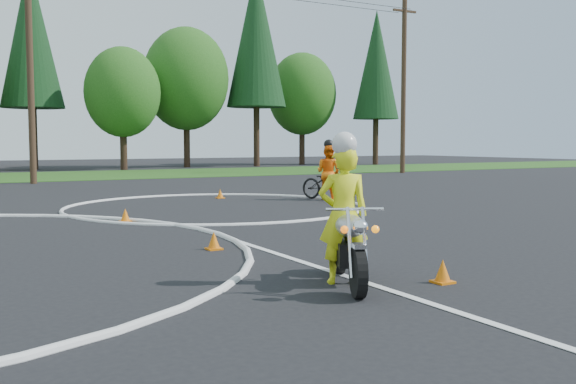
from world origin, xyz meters
TOP-DOWN VIEW (x-y plane):
  - primary_motorcycle at (5.73, -1.72)m, footprint 1.03×1.82m
  - rider_primary_grp at (5.74, -1.59)m, footprint 0.74×0.63m
  - rider_second_grp at (11.91, 8.43)m, footprint 1.39×2.04m
  - traffic_cones at (6.08, 3.51)m, footprint 13.32×12.91m
  - treeline at (14.78, 34.61)m, footprint 38.20×8.10m
  - utility_poles at (5.00, 21.00)m, footprint 41.60×1.12m

SIDE VIEW (x-z plane):
  - traffic_cones at x=6.08m, z-range -0.01..0.29m
  - primary_motorcycle at x=5.73m, z-range -0.01..1.01m
  - rider_second_grp at x=11.91m, z-range -0.27..1.58m
  - rider_primary_grp at x=5.74m, z-range -0.03..1.86m
  - utility_poles at x=5.00m, z-range 0.20..10.20m
  - treeline at x=14.78m, z-range -0.64..13.88m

